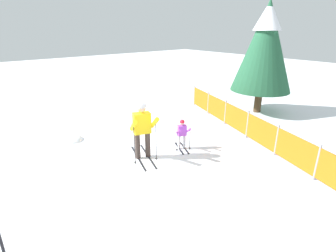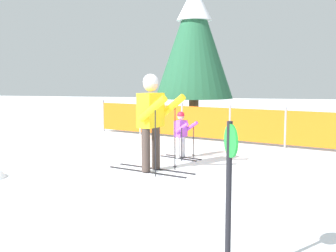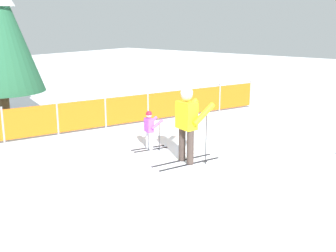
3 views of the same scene
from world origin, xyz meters
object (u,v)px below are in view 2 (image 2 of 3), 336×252
skier_adult (152,113)px  safety_fence (257,126)px  skier_child (181,131)px  trail_marker (229,185)px  conifer_far (194,39)px

skier_adult → safety_fence: 4.13m
skier_adult → skier_child: skier_adult is taller
skier_child → safety_fence: (1.56, 2.26, -0.08)m
trail_marker → conifer_far: bearing=101.7°
skier_adult → skier_child: size_ratio=1.78×
trail_marker → safety_fence: bearing=90.1°
conifer_far → safety_fence: bearing=-55.8°
skier_adult → trail_marker: 4.53m
skier_child → trail_marker: 5.75m
safety_fence → conifer_far: (-2.29, 3.37, 2.61)m
trail_marker → skier_adult: bearing=114.1°
safety_fence → trail_marker: size_ratio=7.21×
skier_adult → trail_marker: skier_adult is taller
safety_fence → trail_marker: trail_marker is taller
safety_fence → conifer_far: bearing=124.2°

